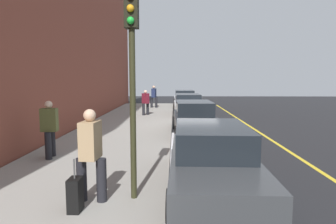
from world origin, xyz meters
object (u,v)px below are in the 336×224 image
Objects in this scene: parked_car_silver at (185,99)px; parked_car_black at (194,118)px; pedestrian_tan_coat at (91,153)px; pedestrian_navy_coat at (154,96)px; rolling_suitcase at (75,195)px; traffic_light_pole at (132,60)px; parked_car_white at (188,105)px; parked_car_charcoal at (212,160)px; pedestrian_burgundy_coat at (146,102)px; pedestrian_olive_coat at (50,128)px.

parked_car_silver is 12.70m from parked_car_black.
pedestrian_tan_coat reaches higher than pedestrian_navy_coat.
parked_car_silver is 21.24m from rolling_suitcase.
pedestrian_navy_coat is at bearing 179.75° from rolling_suitcase.
parked_car_white is at bearing 173.10° from traffic_light_pole.
parked_car_white and parked_car_charcoal have the same top height.
rolling_suitcase is at bearing -57.36° from traffic_light_pole.
traffic_light_pole is at bearing 4.58° from pedestrian_burgundy_coat.
parked_car_silver is 4.70× the size of rolling_suitcase.
pedestrian_tan_coat is at bearing 34.21° from pedestrian_olive_coat.
traffic_light_pole is (13.69, 1.10, 1.89)m from pedestrian_burgundy_coat.
pedestrian_navy_coat is (1.71, -2.60, 0.36)m from parked_car_silver.
parked_car_black is (12.70, 0.03, 0.00)m from parked_car_silver.
parked_car_white is 12.15m from pedestrian_olive_coat.
parked_car_black is 2.86× the size of pedestrian_burgundy_coat.
parked_car_black is 11.31m from pedestrian_navy_coat.
pedestrian_tan_coat is at bearing 0.27° from pedestrian_navy_coat.
pedestrian_tan_coat is 0.45× the size of traffic_light_pole.
traffic_light_pole is (18.73, 0.90, 1.80)m from pedestrian_navy_coat.
parked_car_charcoal reaches higher than rolling_suitcase.
pedestrian_olive_coat is at bearing -10.01° from pedestrian_burgundy_coat.
pedestrian_tan_coat is at bearing -78.61° from traffic_light_pole.
parked_car_white is 4.91× the size of rolling_suitcase.
parked_car_black is 2.70× the size of pedestrian_olive_coat.
parked_car_charcoal is at bearing -0.52° from parked_car_black.
pedestrian_burgundy_coat is at bearing -167.98° from parked_car_charcoal.
parked_car_charcoal is 2.65m from pedestrian_tan_coat.
parked_car_silver and parked_car_white have the same top height.
pedestrian_tan_coat is at bearing 1.17° from pedestrian_burgundy_coat.
pedestrian_navy_coat is at bearing -56.67° from parked_car_silver.
pedestrian_olive_coat is 1.06× the size of pedestrian_burgundy_coat.
parked_car_white and parked_car_black have the same top height.
traffic_light_pole is (3.02, 2.98, 1.84)m from pedestrian_olive_coat.
traffic_light_pole is at bearing 2.75° from pedestrian_navy_coat.
parked_car_white is 1.02× the size of parked_car_black.
parked_car_charcoal is 2.99m from rolling_suitcase.
parked_car_white is 13.51m from parked_car_charcoal.
pedestrian_burgundy_coat is at bearing 169.99° from pedestrian_olive_coat.
pedestrian_tan_coat is (3.19, 2.17, 0.05)m from pedestrian_olive_coat.
pedestrian_olive_coat reaches higher than parked_car_silver.
pedestrian_burgundy_coat reaches higher than parked_car_silver.
parked_car_charcoal is at bearing 63.56° from pedestrian_olive_coat.
parked_car_charcoal is at bearing 8.11° from pedestrian_navy_coat.
parked_car_black is at bearing 0.15° from parked_car_silver.
pedestrian_tan_coat is (13.85, 0.28, 0.10)m from pedestrian_burgundy_coat.
pedestrian_burgundy_coat reaches higher than rolling_suitcase.
parked_car_silver is 18.04m from pedestrian_olive_coat.
traffic_light_pole is at bearing -66.81° from parked_car_charcoal.
parked_car_silver and parked_car_charcoal have the same top height.
parked_car_charcoal is at bearing -0.24° from parked_car_white.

